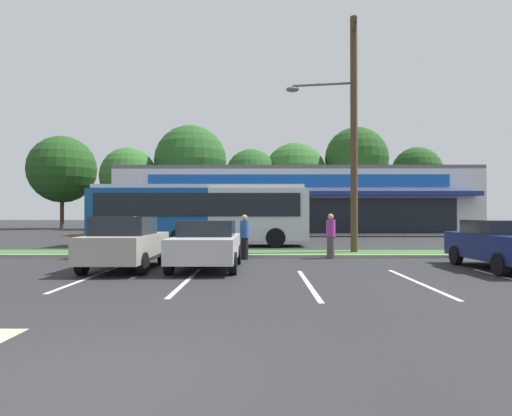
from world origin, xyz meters
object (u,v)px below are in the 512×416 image
at_px(car_0, 223,228).
at_px(pedestrian_by_pole, 331,236).
at_px(pedestrian_far, 135,238).
at_px(car_3, 207,244).
at_px(bus_stop_bench, 91,246).
at_px(car_1, 126,243).
at_px(pedestrian_mid, 244,237).
at_px(utility_pole, 350,127).
at_px(city_bus, 200,213).
at_px(car_4, 502,244).

distance_m(car_0, pedestrian_by_pole, 14.44).
bearing_deg(pedestrian_far, car_3, 149.48).
relative_size(bus_stop_bench, car_1, 0.39).
distance_m(bus_stop_bench, car_3, 5.60).
bearing_deg(pedestrian_mid, utility_pole, -78.70).
height_order(utility_pole, bus_stop_bench, utility_pole).
distance_m(car_0, pedestrian_far, 13.93).
xyz_separation_m(car_1, pedestrian_by_pole, (6.87, 3.42, 0.05)).
bearing_deg(car_1, bus_stop_bench, 35.70).
xyz_separation_m(city_bus, car_4, (10.64, -9.99, -0.97)).
bearing_deg(car_3, car_1, -85.70).
distance_m(pedestrian_by_pole, pedestrian_mid, 3.33).
bearing_deg(city_bus, pedestrian_by_pole, -48.47).
distance_m(car_1, car_4, 11.58).
distance_m(bus_stop_bench, car_0, 14.24).
bearing_deg(pedestrian_mid, pedestrian_by_pole, -96.92).
bearing_deg(car_1, pedestrian_by_pole, -63.51).
xyz_separation_m(car_3, pedestrian_by_pole, (4.39, 3.24, 0.10)).
bearing_deg(car_3, pedestrian_mid, 159.13).
relative_size(utility_pole, bus_stop_bench, 6.31).
height_order(utility_pole, car_1, utility_pole).
height_order(utility_pole, car_4, utility_pole).
distance_m(utility_pole, car_1, 10.51).
relative_size(car_0, pedestrian_far, 2.95).
relative_size(pedestrian_mid, pedestrian_far, 1.04).
xyz_separation_m(car_0, pedestrian_far, (-2.18, -13.76, 0.05)).
relative_size(city_bus, car_4, 2.60).
xyz_separation_m(utility_pole, car_0, (-6.40, 11.77, -4.63)).
distance_m(pedestrian_by_pole, pedestrian_far, 7.47).
height_order(car_0, pedestrian_far, pedestrian_far).
bearing_deg(pedestrian_far, bus_stop_bench, 11.11).
relative_size(utility_pole, city_bus, 0.88).
height_order(city_bus, car_1, city_bus).
bearing_deg(car_4, car_1, -89.84).
bearing_deg(pedestrian_mid, bus_stop_bench, 75.15).
bearing_deg(city_bus, bus_stop_bench, -115.34).
bearing_deg(city_bus, pedestrian_far, -102.86).
distance_m(utility_pole, car_3, 8.70).
distance_m(utility_pole, pedestrian_by_pole, 4.95).
height_order(city_bus, car_4, city_bus).
distance_m(city_bus, car_1, 10.12).
relative_size(car_1, car_3, 1.00).
relative_size(utility_pole, car_0, 2.10).
bearing_deg(pedestrian_far, car_4, 178.79).
bearing_deg(car_0, pedestrian_by_pole, 111.47).
height_order(bus_stop_bench, pedestrian_mid, pedestrian_mid).
height_order(car_4, pedestrian_far, pedestrian_far).
relative_size(city_bus, pedestrian_far, 7.07).
xyz_separation_m(bus_stop_bench, car_0, (3.85, 13.71, 0.26)).
relative_size(utility_pole, pedestrian_far, 6.21).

